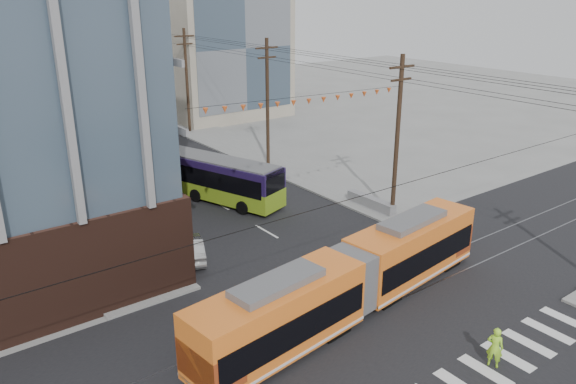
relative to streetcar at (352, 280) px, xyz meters
name	(u,v)px	position (x,y,z in m)	size (l,w,h in m)	color
ground	(440,331)	(2.19, -3.68, -1.75)	(160.00, 160.00, 0.00)	slate
bg_bldg_ne_near	(215,48)	(18.19, 44.32, 6.25)	(14.00, 14.00, 16.00)	gray
bg_bldg_ne_far	(160,43)	(20.19, 64.32, 5.25)	(16.00, 16.00, 14.00)	#8C99A5
utility_pole_far	(132,67)	(10.69, 52.32, 3.75)	(0.30, 0.30, 11.00)	black
streetcar	(352,280)	(0.00, 0.00, 0.00)	(18.15, 2.55, 3.50)	orange
city_bus	(211,177)	(2.44, 17.87, -0.09)	(2.54, 11.72, 3.32)	#201240
parked_car_silver	(190,248)	(-3.54, 9.85, -1.09)	(1.41, 4.03, 1.33)	#B4B4B4
parked_car_white	(136,212)	(-3.90, 16.96, -1.01)	(2.06, 5.06, 1.47)	silver
parked_car_grey	(126,196)	(-3.21, 20.54, -1.15)	(1.99, 4.33, 1.20)	#5A5A5C
pedestrian	(495,347)	(1.92, -6.64, -0.83)	(0.67, 0.44, 1.84)	#A3ED2C
jersey_barrier	(371,203)	(10.49, 9.19, -1.32)	(0.95, 4.24, 0.85)	slate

